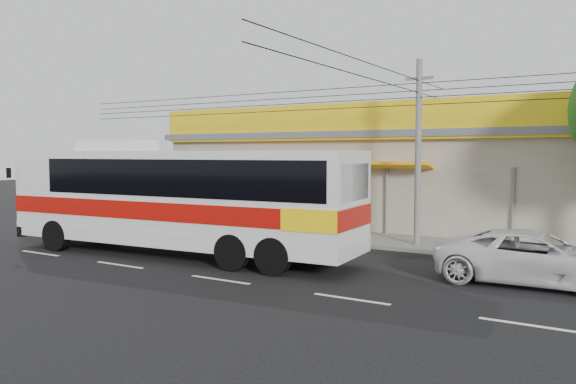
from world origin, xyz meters
name	(u,v)px	position (x,y,z in m)	size (l,w,h in m)	color
ground	(269,265)	(0.00, 0.00, 0.00)	(120.00, 120.00, 0.00)	black
sidewalk	(349,238)	(0.00, 6.00, 0.07)	(30.00, 3.20, 0.15)	slate
lane_markings	(220,280)	(0.00, -2.50, 0.00)	(50.00, 0.12, 0.01)	silver
storefront_building	(397,178)	(-0.01, 11.54, 2.30)	(22.60, 9.20, 5.70)	gray
coach_bus	(182,194)	(-3.32, -0.33, 2.14)	(13.11, 3.61, 3.99)	silver
motorbike_red	(115,211)	(-12.24, 4.70, 0.65)	(0.66, 1.89, 0.99)	maroon
motorbike_dark	(153,209)	(-11.17, 6.25, 0.68)	(0.50, 1.76, 1.05)	black
white_car	(535,258)	(7.58, 1.49, 0.72)	(2.39, 5.18, 1.44)	silver
utility_pole	(419,93)	(3.02, 5.40, 5.73)	(34.00, 14.00, 6.94)	#626260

